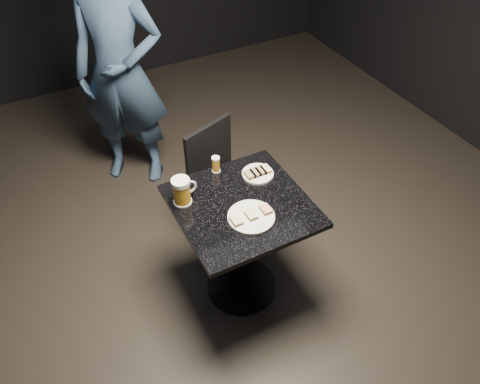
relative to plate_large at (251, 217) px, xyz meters
name	(u,v)px	position (x,y,z in m)	size (l,w,h in m)	color
floor	(241,287)	(0.01, 0.12, -0.76)	(6.00, 6.00, 0.00)	black
plate_large	(251,217)	(0.00, 0.00, 0.00)	(0.25, 0.25, 0.01)	white
plate_small	(258,174)	(0.20, 0.28, 0.00)	(0.18, 0.18, 0.01)	white
patron	(120,72)	(-0.20, 1.53, 0.14)	(0.65, 0.43, 1.79)	navy
table	(242,234)	(0.01, 0.12, -0.25)	(0.70, 0.70, 0.75)	black
beer_mug	(182,191)	(-0.27, 0.28, 0.07)	(0.14, 0.10, 0.16)	white
beer_tumbler	(216,164)	(0.00, 0.43, 0.04)	(0.05, 0.05, 0.10)	silver
chair	(222,179)	(0.12, 0.61, -0.26)	(0.48, 0.48, 0.86)	black
canapes_on_plate_large	(251,215)	(0.00, 0.00, 0.02)	(0.22, 0.07, 0.02)	#4C3521
canapes_on_plate_small	(258,172)	(0.20, 0.28, 0.02)	(0.15, 0.07, 0.02)	#4C3521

